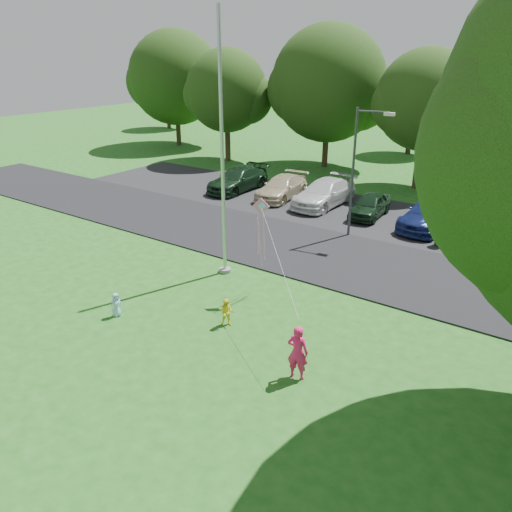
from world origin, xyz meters
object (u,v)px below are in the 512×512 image
Objects in this scene: trash_can at (441,238)px; kite at (262,220)px; child_blue at (116,305)px; woman at (298,352)px; child_yellow at (227,313)px; street_lamp at (359,162)px; flagpole at (223,173)px.

trash_can is 0.22× the size of kite.
kite reaches higher than child_blue.
child_yellow is (-3.36, 1.11, -0.34)m from woman.
street_lamp is 12.85m from child_blue.
street_lamp is at bearing -164.91° from trash_can.
kite is at bearing -99.28° from street_lamp.
flagpole is 10.92m from trash_can.
trash_can is 0.90× the size of child_yellow.
kite is (2.45, -0.93, -1.15)m from flagpole.
child_yellow is at bearing -108.00° from trash_can.
street_lamp reaches higher than child_yellow.
woman is at bearing -50.23° from child_yellow.
child_yellow is 0.24× the size of kite.
child_blue is 0.21× the size of kite.
street_lamp is 5.19m from trash_can.
flagpole is 2.48× the size of kite.
child_blue is (-3.52, -1.68, -0.06)m from child_yellow.
woman is 3.56m from child_yellow.
flagpole is at bearing 97.35° from child_yellow.
kite is (3.23, 4.11, 2.58)m from child_blue.
trash_can is at bearing 51.17° from flagpole.
flagpole reaches higher than trash_can.
street_lamp is 7.15× the size of child_blue.
street_lamp is at bearing 65.25° from kite.
woman is (3.59, -11.41, -2.87)m from street_lamp.
woman is 6.92m from child_blue.
flagpole reaches higher than woman.
flagpole is at bearing -47.52° from woman.
child_yellow is at bearing -107.26° from kite.
street_lamp is 7.90m from kite.
kite is (-0.07, -7.87, -0.68)m from street_lamp.
flagpole is 5.69m from child_yellow.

